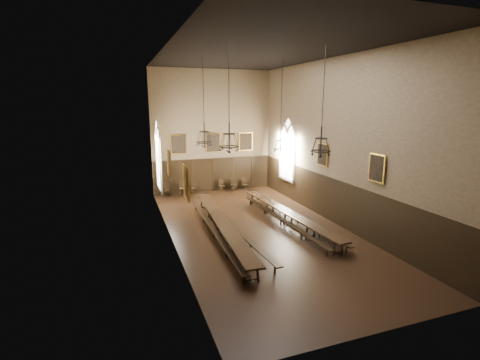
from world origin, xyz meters
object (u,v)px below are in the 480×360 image
chair_6 (245,186)px  chandelier_back_left (204,137)px  bench_left_inner (231,227)px  chair_0 (167,193)px  bench_right_inner (281,221)px  chair_4 (222,188)px  table_left (222,229)px  chair_2 (194,190)px  chandelier_back_right (280,142)px  bench_right_outer (298,219)px  chair_5 (234,187)px  table_right (288,218)px  chandelier_front_left (229,140)px  chair_1 (183,191)px  bench_left_outer (213,232)px  chandelier_front_right (321,145)px

chair_6 → chandelier_back_left: 8.61m
bench_left_inner → chair_0: (-2.17, 8.35, -0.01)m
bench_right_inner → chair_4: bearing=96.4°
table_left → chandelier_back_left: size_ratio=2.28×
table_left → chair_2: 8.85m
chair_0 → chandelier_back_right: 9.57m
bench_right_outer → chair_4: bearing=103.3°
table_left → chair_4: (2.58, 8.79, -0.13)m
chair_4 → chair_5: (0.94, -0.09, 0.01)m
chair_5 → chandelier_back_left: chandelier_back_left is taller
table_right → bench_right_outer: table_right is taller
table_right → chandelier_front_left: size_ratio=2.20×
chair_1 → chair_2: (0.83, 0.08, -0.04)m
bench_right_inner → table_left: bearing=-171.9°
bench_left_outer → chandelier_back_left: 5.33m
bench_left_outer → chair_6: bearing=60.7°
chair_1 → chandelier_back_left: size_ratio=0.22×
chair_2 → chair_6: bearing=9.0°
chair_2 → chair_6: size_ratio=1.02×
bench_left_outer → chair_2: chair_2 is taller
bench_right_inner → chair_1: chair_1 is taller
bench_left_outer → chair_0: (-1.11, 8.64, -0.01)m
bench_left_outer → chandelier_back_left: bearing=83.0°
bench_left_outer → bench_right_inner: bench_left_outer is taller
bench_left_inner → chandelier_front_right: bearing=-41.2°
bench_left_outer → chair_4: 9.24m
bench_right_outer → chandelier_back_right: size_ratio=1.77×
bench_right_inner → chandelier_front_right: bearing=-83.1°
chair_5 → chandelier_front_right: (0.35, -11.22, 4.50)m
bench_right_outer → chair_1: 9.64m
bench_right_inner → chair_2: bearing=110.2°
chair_0 → chair_1: (1.18, 0.05, 0.03)m
bench_left_inner → chandelier_front_left: 5.27m
chair_5 → chandelier_front_right: 12.10m
bench_left_inner → bench_right_outer: bench_left_inner is taller
table_left → chair_1: bearing=92.6°
chair_0 → chandelier_back_left: size_ratio=0.20×
chair_4 → chandelier_back_right: 7.86m
chair_1 → table_left: bearing=-88.6°
table_left → bench_right_outer: size_ratio=1.17×
chair_4 → chandelier_back_right: chandelier_back_right is taller
bench_right_inner → chair_4: chair_4 is taller
chair_1 → chandelier_back_left: bearing=-88.4°
bench_left_outer → chandelier_front_right: (4.34, -2.58, 4.50)m
chair_5 → chandelier_front_right: chandelier_front_right is taller
chandelier_back_right → chandelier_front_right: size_ratio=1.11×
table_right → bench_left_inner: size_ratio=0.92×
table_left → chair_0: size_ratio=11.35×
chair_2 → chandelier_front_left: (-0.60, -10.61, 4.79)m
bench_left_inner → bench_right_inner: bearing=2.9°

